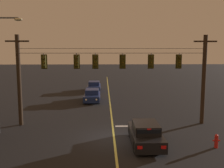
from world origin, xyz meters
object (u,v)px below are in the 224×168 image
(car_oncoming_lead, at_px, (92,95))
(car_oncoming_trailing, at_px, (94,86))
(traffic_light_rightmost, at_px, (151,62))
(traffic_light_left_inner, at_px, (76,62))
(fire_hydrant, at_px, (216,141))
(traffic_light_leftmost, at_px, (44,62))
(traffic_light_centre, at_px, (95,62))
(traffic_light_right_inner, at_px, (123,62))
(car_waiting_near_lane, at_px, (145,134))
(traffic_light_far_right, at_px, (179,62))

(car_oncoming_lead, distance_m, car_oncoming_trailing, 7.37)
(traffic_light_rightmost, height_order, car_oncoming_lead, traffic_light_rightmost)
(car_oncoming_lead, bearing_deg, traffic_light_left_inner, -94.47)
(car_oncoming_lead, bearing_deg, fire_hydrant, -60.85)
(traffic_light_leftmost, relative_size, traffic_light_centre, 1.00)
(traffic_light_leftmost, bearing_deg, traffic_light_rightmost, 0.00)
(car_oncoming_trailing, bearing_deg, traffic_light_right_inner, -80.24)
(car_waiting_near_lane, xyz_separation_m, car_oncoming_lead, (-3.95, 13.82, -0.00))
(traffic_light_centre, height_order, car_oncoming_lead, traffic_light_centre)
(traffic_light_leftmost, height_order, traffic_light_far_right, same)
(traffic_light_right_inner, distance_m, traffic_light_rightmost, 2.22)
(traffic_light_right_inner, relative_size, car_oncoming_trailing, 0.28)
(traffic_light_leftmost, distance_m, car_oncoming_trailing, 17.63)
(traffic_light_centre, xyz_separation_m, car_oncoming_trailing, (-0.77, 16.80, -4.33))
(car_oncoming_lead, bearing_deg, traffic_light_right_inner, -73.30)
(traffic_light_left_inner, relative_size, traffic_light_far_right, 1.00)
(traffic_light_right_inner, height_order, car_oncoming_trailing, traffic_light_right_inner)
(car_waiting_near_lane, xyz_separation_m, car_oncoming_trailing, (-4.02, 21.19, -0.00))
(traffic_light_centre, distance_m, car_oncoming_trailing, 17.36)
(traffic_light_left_inner, height_order, car_oncoming_lead, traffic_light_left_inner)
(traffic_light_rightmost, xyz_separation_m, car_oncoming_lead, (-5.05, 9.43, -4.33))
(car_oncoming_lead, bearing_deg, traffic_light_rightmost, -61.82)
(traffic_light_far_right, bearing_deg, traffic_light_left_inner, 180.00)
(traffic_light_centre, relative_size, traffic_light_far_right, 1.00)
(car_oncoming_lead, bearing_deg, car_oncoming_trailing, 90.49)
(car_oncoming_lead, xyz_separation_m, car_oncoming_trailing, (-0.06, 7.37, 0.00))
(traffic_light_centre, relative_size, traffic_light_rightmost, 1.00)
(traffic_light_rightmost, relative_size, traffic_light_far_right, 1.00)
(traffic_light_left_inner, distance_m, traffic_light_far_right, 7.98)
(car_oncoming_trailing, bearing_deg, traffic_light_far_right, -66.49)
(traffic_light_leftmost, xyz_separation_m, car_waiting_near_lane, (7.20, -4.39, -4.33))
(traffic_light_right_inner, bearing_deg, traffic_light_left_inner, 180.00)
(traffic_light_rightmost, bearing_deg, traffic_light_far_right, 0.00)
(car_oncoming_trailing, distance_m, fire_hydrant, 23.43)
(traffic_light_leftmost, bearing_deg, car_oncoming_trailing, 79.27)
(traffic_light_far_right, height_order, fire_hydrant, traffic_light_far_right)
(traffic_light_left_inner, height_order, car_oncoming_trailing, traffic_light_left_inner)
(traffic_light_right_inner, distance_m, car_oncoming_trailing, 17.58)
(traffic_light_far_right, bearing_deg, car_oncoming_trailing, 113.51)
(traffic_light_leftmost, height_order, traffic_light_rightmost, same)
(traffic_light_left_inner, xyz_separation_m, car_oncoming_lead, (0.74, 9.43, -4.33))
(car_waiting_near_lane, bearing_deg, traffic_light_centre, 126.46)
(car_oncoming_trailing, bearing_deg, traffic_light_leftmost, -100.73)
(traffic_light_centre, xyz_separation_m, traffic_light_rightmost, (4.34, 0.00, 0.00))
(traffic_light_centre, xyz_separation_m, car_oncoming_lead, (-0.71, 9.43, -4.33))
(fire_hydrant, bearing_deg, traffic_light_right_inner, 135.82)
(traffic_light_centre, bearing_deg, car_oncoming_trailing, 92.63)
(traffic_light_leftmost, distance_m, fire_hydrant, 13.29)
(traffic_light_rightmost, distance_m, fire_hydrant, 7.53)
(traffic_light_leftmost, height_order, fire_hydrant, traffic_light_leftmost)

